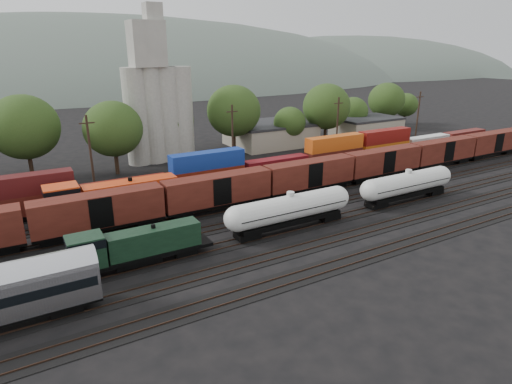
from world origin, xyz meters
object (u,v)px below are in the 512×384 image
tank_car_a (290,209)px  orange_locomotive (105,198)px  green_locomotive (127,247)px  grain_silo (158,104)px

tank_car_a → orange_locomotive: orange_locomotive is taller
green_locomotive → tank_car_a: bearing=0.0°
tank_car_a → grain_silo: (-2.63, 41.00, 8.52)m
green_locomotive → orange_locomotive: bearing=86.4°
green_locomotive → grain_silo: grain_silo is taller
grain_silo → green_locomotive: bearing=-112.5°
green_locomotive → orange_locomotive: (0.96, 15.00, 0.45)m
orange_locomotive → grain_silo: grain_silo is taller
orange_locomotive → grain_silo: bearing=58.3°
green_locomotive → grain_silo: 45.26m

